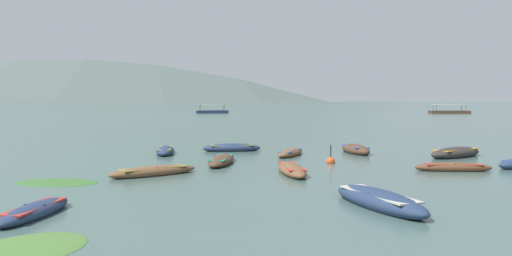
# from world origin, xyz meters

# --- Properties ---
(ground_plane) EXTENTS (6000.00, 6000.00, 0.00)m
(ground_plane) POSITION_xyz_m (0.00, 1500.00, 0.00)
(ground_plane) COLOR #425B56
(mountain_2) EXTENTS (1869.26, 1869.26, 445.30)m
(mountain_2) POSITION_xyz_m (-296.06, 1770.96, 222.65)
(mountain_2) COLOR #4C5B56
(mountain_2) RESTS_ON ground
(rowboat_0) EXTENTS (1.34, 4.30, 0.56)m
(rowboat_0) POSITION_xyz_m (0.82, 17.57, 0.17)
(rowboat_0) COLOR brown
(rowboat_0) RESTS_ON ground
(rowboat_1) EXTENTS (2.58, 4.70, 0.71)m
(rowboat_1) POSITION_xyz_m (2.65, 10.30, 0.22)
(rowboat_1) COLOR navy
(rowboat_1) RESTS_ON ground
(rowboat_3) EXTENTS (4.60, 3.66, 0.75)m
(rowboat_3) POSITION_xyz_m (11.62, 23.56, 0.23)
(rowboat_3) COLOR #2D2826
(rowboat_3) RESTS_ON ground
(rowboat_4) EXTENTS (1.41, 3.83, 0.61)m
(rowboat_4) POSITION_xyz_m (-6.16, 26.28, 0.19)
(rowboat_4) COLOR navy
(rowboat_4) RESTS_ON ground
(rowboat_5) EXTENTS (4.12, 3.25, 0.54)m
(rowboat_5) POSITION_xyz_m (-5.55, 17.40, 0.17)
(rowboat_5) COLOR brown
(rowboat_5) RESTS_ON ground
(rowboat_6) EXTENTS (1.66, 3.83, 0.73)m
(rowboat_6) POSITION_xyz_m (6.12, 26.01, 0.23)
(rowboat_6) COLOR #4C3323
(rowboat_6) RESTS_ON ground
(rowboat_7) EXTENTS (3.76, 1.29, 0.52)m
(rowboat_7) POSITION_xyz_m (8.76, 17.90, 0.17)
(rowboat_7) COLOR brown
(rowboat_7) RESTS_ON ground
(rowboat_8) EXTENTS (2.49, 3.71, 0.54)m
(rowboat_8) POSITION_xyz_m (1.71, 24.81, 0.17)
(rowboat_8) COLOR brown
(rowboat_8) RESTS_ON ground
(rowboat_9) EXTENTS (4.03, 1.67, 0.64)m
(rowboat_9) POSITION_xyz_m (-1.88, 27.75, 0.20)
(rowboat_9) COLOR navy
(rowboat_9) RESTS_ON ground
(rowboat_10) EXTENTS (1.52, 3.57, 0.48)m
(rowboat_10) POSITION_xyz_m (-7.89, 9.72, 0.15)
(rowboat_10) COLOR navy
(rowboat_10) RESTS_ON ground
(rowboat_11) EXTENTS (1.89, 4.68, 0.55)m
(rowboat_11) POSITION_xyz_m (-2.50, 21.28, 0.17)
(rowboat_11) COLOR #4C3323
(rowboat_11) RESTS_ON ground
(ferry_0) EXTENTS (10.02, 4.45, 2.54)m
(ferry_0) POSITION_xyz_m (54.88, 116.27, 0.45)
(ferry_0) COLOR #4C3323
(ferry_0) RESTS_ON ground
(ferry_2) EXTENTS (8.68, 4.51, 2.54)m
(ferry_2) POSITION_xyz_m (-6.15, 123.08, 0.45)
(ferry_2) COLOR navy
(ferry_2) RESTS_ON ground
(mooring_buoy) EXTENTS (0.48, 0.48, 1.15)m
(mooring_buoy) POSITION_xyz_m (3.42, 21.04, 0.11)
(mooring_buoy) COLOR #DB4C1E
(mooring_buoy) RESTS_ON ground
(weed_patch_2) EXTENTS (3.56, 3.72, 0.14)m
(weed_patch_2) POSITION_xyz_m (-6.81, 6.51, 0.00)
(weed_patch_2) COLOR #477033
(weed_patch_2) RESTS_ON ground
(weed_patch_4) EXTENTS (1.62, 1.56, 0.14)m
(weed_patch_4) POSITION_xyz_m (-3.36, 28.93, 0.00)
(weed_patch_4) COLOR #2D5628
(weed_patch_4) RESTS_ON ground
(weed_patch_5) EXTENTS (3.81, 2.63, 0.14)m
(weed_patch_5) POSITION_xyz_m (-9.27, 15.59, 0.00)
(weed_patch_5) COLOR #38662D
(weed_patch_5) RESTS_ON ground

